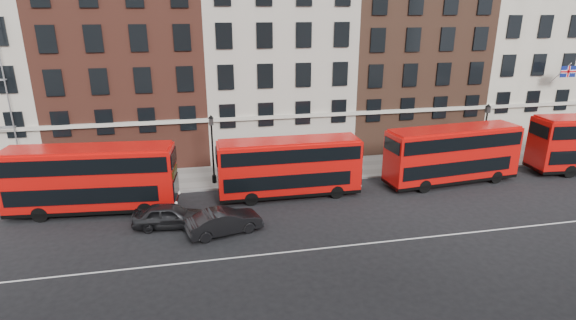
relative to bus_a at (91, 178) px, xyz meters
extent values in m
plane|color=black|center=(14.32, -5.72, -2.41)|extent=(120.00, 120.00, 0.00)
cube|color=gray|center=(14.32, 4.78, -2.34)|extent=(80.00, 5.00, 0.15)
cube|color=gray|center=(14.32, 2.28, -2.33)|extent=(80.00, 0.30, 0.16)
cube|color=white|center=(14.32, -7.72, -2.41)|extent=(70.00, 0.12, 0.01)
cube|color=brown|center=(1.52, 12.28, 8.59)|extent=(12.80, 10.00, 22.00)
cube|color=#B2AC9D|center=(14.32, 12.28, 7.09)|extent=(12.80, 10.00, 19.00)
cube|color=brown|center=(27.12, 12.28, 8.09)|extent=(12.80, 10.00, 21.00)
cube|color=#B4AF9C|center=(39.92, 12.28, 7.59)|extent=(12.80, 10.00, 20.00)
cube|color=red|center=(0.03, 0.00, -0.06)|extent=(10.82, 3.51, 4.00)
cube|color=black|center=(0.03, 0.00, -1.93)|extent=(10.82, 3.55, 0.24)
cube|color=black|center=(-0.27, 0.03, -0.74)|extent=(9.62, 3.48, 1.06)
cube|color=black|center=(0.03, 0.00, 1.18)|extent=(10.42, 3.56, 1.01)
cube|color=red|center=(0.03, 0.00, 1.99)|extent=(10.50, 3.28, 0.18)
cube|color=black|center=(5.37, -0.50, -0.84)|extent=(0.29, 2.22, 1.32)
cube|color=black|center=(5.37, -0.50, 0.24)|extent=(0.26, 1.92, 0.43)
cylinder|color=black|center=(3.36, -1.45, -1.90)|extent=(1.03, 0.38, 1.01)
cylinder|color=black|center=(3.57, 0.80, -1.90)|extent=(1.03, 0.38, 1.01)
cylinder|color=black|center=(-3.09, -0.85, -1.90)|extent=(1.03, 0.38, 1.01)
cylinder|color=black|center=(-2.88, 1.41, -1.90)|extent=(1.03, 0.38, 1.01)
cube|color=red|center=(13.20, 0.00, -0.19)|extent=(10.04, 2.46, 3.77)
cube|color=black|center=(13.20, 0.00, -1.96)|extent=(10.04, 2.50, 0.23)
cube|color=black|center=(12.92, 0.00, -0.83)|extent=(8.90, 2.53, 1.00)
cube|color=black|center=(13.20, 0.00, 0.98)|extent=(9.66, 2.53, 0.95)
cube|color=red|center=(13.20, 0.00, 1.74)|extent=(9.76, 2.27, 0.17)
cube|color=black|center=(18.26, -0.04, -0.93)|extent=(0.09, 2.10, 1.24)
cube|color=black|center=(18.26, -0.04, 0.09)|extent=(0.09, 1.81, 0.40)
cylinder|color=black|center=(16.44, -1.10, -1.93)|extent=(0.96, 0.27, 0.95)
cylinder|color=black|center=(16.46, 1.04, -1.93)|extent=(0.96, 0.27, 0.95)
cylinder|color=black|center=(10.33, -1.05, -1.93)|extent=(0.96, 0.27, 0.95)
cylinder|color=black|center=(10.35, 1.09, -1.93)|extent=(0.96, 0.27, 0.95)
cube|color=red|center=(25.92, 0.00, -0.09)|extent=(10.68, 3.51, 3.94)
cube|color=black|center=(25.92, 0.00, -1.94)|extent=(10.68, 3.55, 0.24)
cube|color=black|center=(25.62, -0.03, -0.76)|extent=(9.49, 3.47, 1.05)
cube|color=black|center=(25.92, 0.00, 1.13)|extent=(10.29, 3.55, 1.00)
cube|color=red|center=(25.92, 0.00, 1.93)|extent=(10.36, 3.28, 0.18)
cube|color=black|center=(31.18, 0.51, -0.86)|extent=(0.29, 2.19, 1.30)
cube|color=black|center=(31.18, 0.51, 0.21)|extent=(0.26, 1.90, 0.42)
cylinder|color=black|center=(29.41, -0.78, -1.91)|extent=(1.02, 0.38, 1.00)
cylinder|color=black|center=(29.19, 1.44, -1.91)|extent=(1.02, 0.38, 1.00)
cylinder|color=black|center=(23.05, -1.41, -1.91)|extent=(1.02, 0.38, 1.00)
cylinder|color=black|center=(22.83, 0.82, -1.91)|extent=(1.02, 0.38, 1.00)
cylinder|color=black|center=(35.91, -0.92, -1.88)|extent=(1.08, 0.38, 1.06)
cylinder|color=black|center=(36.11, 1.44, -1.88)|extent=(1.08, 0.38, 1.06)
imported|color=#232326|center=(5.00, -3.21, -1.66)|extent=(4.59, 2.26, 1.51)
imported|color=black|center=(8.23, -4.72, -1.66)|extent=(4.81, 2.70, 1.50)
cylinder|color=black|center=(8.03, 3.36, 0.04)|extent=(0.14, 0.14, 4.60)
cylinder|color=black|center=(8.03, 3.36, -1.96)|extent=(0.32, 0.32, 0.60)
cube|color=#262626|center=(8.03, 3.36, 2.59)|extent=(0.32, 0.32, 0.55)
cone|color=black|center=(8.03, 3.36, 2.94)|extent=(0.44, 0.44, 0.25)
cylinder|color=black|center=(30.50, 2.86, 0.04)|extent=(0.14, 0.14, 4.60)
cylinder|color=black|center=(30.50, 2.86, -1.96)|extent=(0.32, 0.32, 0.60)
cube|color=#262626|center=(30.50, 2.86, 2.59)|extent=(0.32, 0.32, 0.55)
cone|color=black|center=(30.50, 2.86, 2.94)|extent=(0.44, 0.44, 0.25)
camera|label=1|loc=(7.04, -29.28, 10.45)|focal=28.00mm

